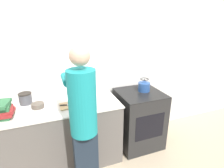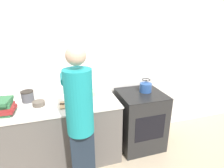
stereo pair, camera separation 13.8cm
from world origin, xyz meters
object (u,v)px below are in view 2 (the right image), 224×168
at_px(cutting_board, 73,104).
at_px(canister_jar, 28,96).
at_px(oven, 140,119).
at_px(person, 80,120).
at_px(kettle, 146,87).
at_px(bowl_prep, 39,103).
at_px(knife, 69,104).

distance_m(cutting_board, canister_jar, 0.65).
relative_size(oven, cutting_board, 2.77).
bearing_deg(canister_jar, oven, -7.83).
bearing_deg(cutting_board, oven, 3.20).
bearing_deg(person, kettle, 29.59).
height_order(cutting_board, bowl_prep, bowl_prep).
xyz_separation_m(person, bowl_prep, (-0.47, 0.63, -0.03)).
height_order(kettle, canister_jar, kettle).
bearing_deg(kettle, knife, -175.18).
bearing_deg(bowl_prep, canister_jar, 130.29).
xyz_separation_m(knife, kettle, (1.18, 0.10, 0.08)).
distance_m(oven, canister_jar, 1.73).
bearing_deg(person, bowl_prep, 126.66).
bearing_deg(oven, canister_jar, 172.17).
xyz_separation_m(bowl_prep, canister_jar, (-0.15, 0.18, 0.05)).
xyz_separation_m(oven, kettle, (0.09, 0.04, 0.55)).
xyz_separation_m(oven, bowl_prep, (-1.48, 0.05, 0.48)).
bearing_deg(bowl_prep, knife, -15.54).
bearing_deg(kettle, canister_jar, 173.84).
xyz_separation_m(cutting_board, bowl_prep, (-0.43, 0.10, 0.02)).
bearing_deg(canister_jar, knife, -28.15).
height_order(person, bowl_prep, person).
distance_m(knife, canister_jar, 0.61).
height_order(person, canister_jar, person).
height_order(oven, canister_jar, canister_jar).
height_order(person, kettle, person).
bearing_deg(knife, person, -68.75).
distance_m(cutting_board, knife, 0.05).
bearing_deg(bowl_prep, kettle, -0.23).
xyz_separation_m(person, cutting_board, (-0.04, 0.53, -0.06)).
distance_m(knife, bowl_prep, 0.40).
bearing_deg(knife, oven, 14.97).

